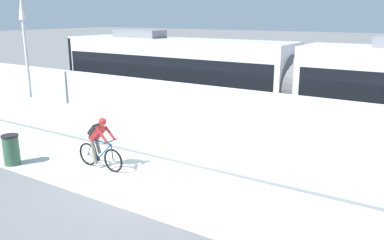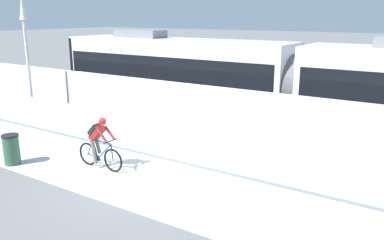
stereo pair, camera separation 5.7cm
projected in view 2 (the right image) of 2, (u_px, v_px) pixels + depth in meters
ground_plane at (143, 180)px, 11.34m from camera, size 200.00×200.00×0.00m
bike_path_deck at (143, 180)px, 11.34m from camera, size 32.00×3.20×0.01m
glass_parapet at (180, 142)px, 12.68m from camera, size 32.00×0.05×1.24m
concrete_barrier_wall at (209, 117)px, 14.02m from camera, size 32.00×0.36×2.12m
tram_rail_near at (240, 129)px, 16.31m from camera, size 32.00×0.08×0.01m
tram_rail_far at (255, 122)px, 17.47m from camera, size 32.00×0.08×0.01m
tram at (297, 85)px, 15.36m from camera, size 22.56×2.54×3.81m
cyclist_on_bike at (99, 143)px, 12.01m from camera, size 1.77×0.58×1.61m
lamp_post_antenna at (26, 45)px, 16.36m from camera, size 0.28×0.28×5.20m
trash_bin at (11, 150)px, 12.41m from camera, size 0.51×0.51×0.96m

